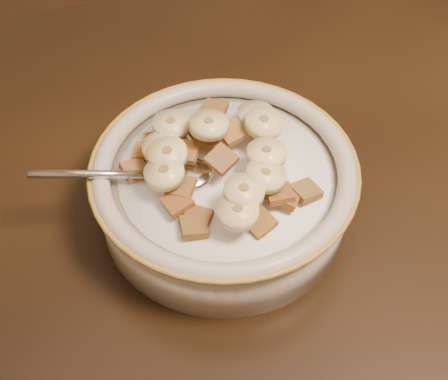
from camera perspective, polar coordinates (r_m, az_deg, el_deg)
name	(u,v)px	position (r m, az deg, el deg)	size (l,w,h in m)	color
chair	(342,65)	(1.23, 10.71, 11.20)	(0.38, 0.38, 0.86)	black
cereal_bowl	(224,194)	(0.52, 0.00, -0.35)	(0.21, 0.21, 0.05)	#B7AA91
milk	(224,174)	(0.51, 0.00, 1.46)	(0.17, 0.17, 0.00)	white
spoon	(183,175)	(0.50, -3.78, 1.41)	(0.04, 0.05, 0.01)	#B7B7B7
cereal_square_0	(260,222)	(0.47, 3.29, -2.97)	(0.02, 0.02, 0.01)	olive
cereal_square_1	(205,118)	(0.55, -1.73, 6.62)	(0.02, 0.02, 0.01)	brown
cereal_square_2	(203,133)	(0.52, -1.91, 5.21)	(0.02, 0.02, 0.01)	brown
cereal_square_3	(232,132)	(0.51, 0.75, 5.30)	(0.02, 0.02, 0.01)	olive
cereal_square_4	(197,219)	(0.47, -2.49, -2.64)	(0.02, 0.02, 0.01)	brown
cereal_square_5	(244,205)	(0.47, 1.83, -1.39)	(0.02, 0.02, 0.01)	#985919
cereal_square_6	(209,138)	(0.51, -1.39, 4.81)	(0.02, 0.02, 0.01)	brown
cereal_square_7	(155,142)	(0.52, -6.29, 4.41)	(0.02, 0.02, 0.01)	brown
cereal_square_8	(210,125)	(0.53, -1.31, 5.92)	(0.02, 0.02, 0.01)	olive
cereal_square_9	(194,227)	(0.46, -2.78, -3.38)	(0.02, 0.02, 0.01)	brown
cereal_square_10	(261,129)	(0.52, 3.39, 5.58)	(0.02, 0.02, 0.01)	brown
cereal_square_11	(159,145)	(0.52, -5.92, 4.13)	(0.02, 0.02, 0.01)	brown
cereal_square_12	(286,197)	(0.48, 5.70, -0.66)	(0.02, 0.02, 0.01)	brown
cereal_square_13	(181,187)	(0.48, -3.94, 0.26)	(0.02, 0.02, 0.01)	brown
cereal_square_14	(253,190)	(0.48, 2.64, 0.00)	(0.02, 0.02, 0.01)	brown
cereal_square_15	(254,119)	(0.54, 2.74, 6.52)	(0.02, 0.02, 0.01)	brown
cereal_square_16	(146,151)	(0.52, -7.11, 3.53)	(0.02, 0.02, 0.01)	#92621B
cereal_square_17	(222,159)	(0.49, -0.23, 2.81)	(0.02, 0.02, 0.01)	brown
cereal_square_18	(175,148)	(0.51, -4.47, 3.87)	(0.02, 0.02, 0.01)	brown
cereal_square_19	(306,191)	(0.49, 7.49, -0.07)	(0.02, 0.02, 0.01)	brown
cereal_square_20	(135,170)	(0.51, -8.13, 1.83)	(0.02, 0.02, 0.01)	brown
cereal_square_21	(279,194)	(0.48, 5.09, -0.35)	(0.02, 0.02, 0.01)	brown
cereal_square_22	(215,109)	(0.55, -0.85, 7.38)	(0.02, 0.02, 0.01)	brown
cereal_square_23	(186,152)	(0.50, -3.53, 3.51)	(0.02, 0.02, 0.01)	brown
cereal_square_24	(178,202)	(0.47, -4.27, -1.13)	(0.02, 0.02, 0.01)	brown
cereal_square_25	(166,160)	(0.50, -5.35, 2.76)	(0.02, 0.02, 0.01)	#975E27
banana_slice_0	(162,148)	(0.50, -5.70, 3.83)	(0.03, 0.03, 0.01)	#F5D082
banana_slice_1	(168,154)	(0.49, -5.18, 3.26)	(0.03, 0.03, 0.01)	#F4E77B
banana_slice_2	(238,212)	(0.45, 1.29, -2.03)	(0.03, 0.03, 0.01)	#F3D187
banana_slice_3	(266,176)	(0.47, 3.83, 1.31)	(0.03, 0.03, 0.01)	#FBE897
banana_slice_4	(164,173)	(0.48, -5.47, 1.54)	(0.03, 0.03, 0.01)	beige
banana_slice_5	(264,123)	(0.51, 3.66, 6.12)	(0.03, 0.03, 0.01)	#FFF280
banana_slice_6	(267,154)	(0.49, 3.91, 3.33)	(0.03, 0.03, 0.01)	#FFDC7D
banana_slice_7	(171,125)	(0.52, -4.85, 5.95)	(0.03, 0.03, 0.01)	beige
banana_slice_8	(209,125)	(0.50, -1.40, 5.96)	(0.03, 0.03, 0.01)	#FBDE94
banana_slice_9	(255,115)	(0.53, 2.88, 6.84)	(0.03, 0.03, 0.01)	#E4D68B
banana_slice_10	(244,192)	(0.46, 1.83, -0.17)	(0.03, 0.03, 0.01)	#E8D880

